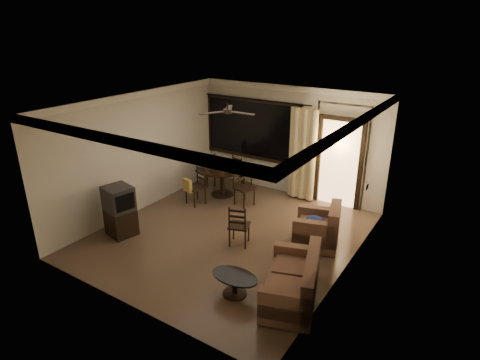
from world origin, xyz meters
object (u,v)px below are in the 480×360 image
Objects in this scene: dining_chair_south at (195,192)px; dining_table at (222,174)px; side_chair at (239,233)px; sofa at (295,284)px; dining_chair_east at (244,194)px; tv_cabinet at (120,211)px; dining_chair_west at (206,177)px; dining_chair_north at (242,179)px; armchair at (319,229)px; coffee_table at (235,282)px.

dining_table is at bearing 89.89° from dining_chair_south.
sofa is at bearing 130.41° from side_chair.
sofa is at bearing -119.66° from dining_chair_east.
dining_chair_south is at bearing 92.96° from tv_cabinet.
side_chair is (2.44, -2.11, -0.02)m from dining_chair_west.
dining_chair_north reaches higher than side_chair.
sofa is 1.88m from armchair.
dining_chair_south is 3.34m from armchair.
side_chair reaches higher than sofa.
armchair is at bearing 39.55° from tv_cabinet.
side_chair is (1.97, -1.06, -0.04)m from dining_chair_south.
armchair reaches higher than coffee_table.
dining_chair_south is 1.00× the size of dining_chair_north.
dining_chair_west is at bearing 145.70° from armchair.
dining_chair_west reaches higher than sofa.
dining_chair_east is 1.00× the size of dining_chair_south.
dining_table is at bearing 145.56° from armchair.
tv_cabinet reaches higher than coffee_table.
dining_chair_south is (-1.04, -0.60, 0.02)m from dining_chair_east.
sofa reaches higher than coffee_table.
dining_chair_north is (0.21, 0.62, -0.30)m from dining_table.
side_chair is at bearing 136.90° from dining_chair_north.
dining_chair_north is 1.06× the size of side_chair.
coffee_table is 1.61m from side_chair.
coffee_table is at bearing -119.84° from armchair.
dining_chair_west and dining_chair_north have the same top height.
dining_chair_north is 2.93m from side_chair.
dining_chair_east is at bearing -15.59° from dining_table.
sofa is (2.64, -2.65, 0.03)m from dining_chair_east.
dining_chair_south is at bearing 88.61° from dining_chair_north.
armchair is 1.19× the size of side_chair.
dining_chair_north is at bearing -77.96° from side_chair.
dining_chair_south is 1.51m from dining_chair_north.
sofa is at bearing -13.67° from dining_chair_south.
dining_chair_north reaches higher than armchair.
sofa is (4.04, -0.01, -0.23)m from tv_cabinet.
dining_chair_west is at bearing 39.16° from dining_chair_north.
dining_chair_west is 1.00× the size of dining_chair_north.
tv_cabinet reaches higher than dining_chair_north.
dining_chair_south is at bearing 160.45° from armchair.
coffee_table is at bearing -25.83° from dining_chair_south.
dining_chair_west is 0.88× the size of tv_cabinet.
dining_chair_east is at bearing 116.81° from sofa.
dining_chair_west is 1.06× the size of side_chair.
tv_cabinet reaches higher than armchair.
dining_chair_south is 1.15× the size of coffee_table.
tv_cabinet is (-0.36, -2.05, 0.24)m from dining_chair_south.
side_chair is at bearing 36.03° from tv_cabinet.
armchair is at bearing 165.77° from dining_chair_north.
dining_chair_east is at bearing 144.60° from armchair.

